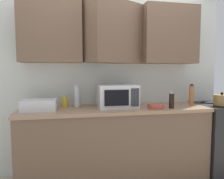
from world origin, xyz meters
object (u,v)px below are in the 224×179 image
object	(u,v)px
bottle_soy_dark	(172,101)
bottle_spice_jar	(191,95)
stove_range	(224,136)
dish_rack	(39,105)
bottle_yellow_mustard	(65,101)
microwave	(117,96)
kettle	(222,100)
bowl_ceramic_small	(156,106)
bottle_clear_tall	(77,96)

from	to	relation	value
bottle_soy_dark	bottle_spice_jar	size ratio (longest dim) A/B	0.71
stove_range	dish_rack	world-z (taller)	dish_rack
dish_rack	bottle_yellow_mustard	xyz separation A→B (m)	(0.28, 0.17, 0.01)
dish_rack	stove_range	bearing A→B (deg)	-0.47
microwave	bottle_soy_dark	distance (m)	0.66
kettle	bottle_soy_dark	world-z (taller)	bottle_soy_dark
microwave	bottle_yellow_mustard	bearing A→B (deg)	167.53
kettle	bowl_ceramic_small	xyz separation A→B (m)	(-0.89, 0.01, -0.05)
bowl_ceramic_small	bottle_clear_tall	bearing A→B (deg)	162.61
bottle_spice_jar	microwave	bearing A→B (deg)	-179.77
kettle	bottle_yellow_mustard	size ratio (longest dim) A/B	1.37
microwave	bottle_yellow_mustard	world-z (taller)	microwave
bottle_spice_jar	bottle_clear_tall	bearing A→B (deg)	175.82
stove_range	bowl_ceramic_small	size ratio (longest dim) A/B	4.58
stove_range	microwave	bearing A→B (deg)	178.13
microwave	bottle_clear_tall	distance (m)	0.51
kettle	bottle_yellow_mustard	xyz separation A→B (m)	(-1.98, 0.33, -0.01)
dish_rack	bottle_yellow_mustard	size ratio (longest dim) A/B	2.62
dish_rack	bottle_spice_jar	bearing A→B (deg)	0.97
stove_range	kettle	world-z (taller)	kettle
dish_rack	bottle_spice_jar	world-z (taller)	bottle_spice_jar
bottle_spice_jar	stove_range	bearing A→B (deg)	-6.30
microwave	dish_rack	distance (m)	0.93
stove_range	bottle_soy_dark	xyz separation A→B (m)	(-0.87, -0.16, 0.54)
bottle_clear_tall	bowl_ceramic_small	bearing A→B (deg)	-17.39
microwave	bottle_clear_tall	bearing A→B (deg)	166.96
dish_rack	bowl_ceramic_small	size ratio (longest dim) A/B	1.91
dish_rack	bottle_clear_tall	bearing A→B (deg)	18.43
bottle_soy_dark	bowl_ceramic_small	bearing A→B (deg)	172.14
bottle_clear_tall	bottle_spice_jar	bearing A→B (deg)	-4.18
stove_range	microwave	size ratio (longest dim) A/B	1.90
bowl_ceramic_small	kettle	bearing A→B (deg)	-0.67
dish_rack	kettle	bearing A→B (deg)	-4.05
stove_range	bottle_yellow_mustard	bearing A→B (deg)	174.89
dish_rack	bowl_ceramic_small	distance (m)	1.38
microwave	bowl_ceramic_small	bearing A→B (deg)	-22.06
dish_rack	bottle_clear_tall	world-z (taller)	bottle_clear_tall
kettle	dish_rack	bearing A→B (deg)	175.95
bottle_spice_jar	kettle	bearing A→B (deg)	-31.92
dish_rack	bottle_clear_tall	size ratio (longest dim) A/B	1.39
bowl_ceramic_small	dish_rack	bearing A→B (deg)	173.77
stove_range	dish_rack	size ratio (longest dim) A/B	2.40
bottle_soy_dark	bottle_clear_tall	size ratio (longest dim) A/B	0.72
bottle_soy_dark	stove_range	bearing A→B (deg)	10.12
bottle_soy_dark	bottle_yellow_mustard	world-z (taller)	bottle_soy_dark
bottle_soy_dark	bottle_clear_tall	bearing A→B (deg)	164.15
bottle_spice_jar	bowl_ceramic_small	world-z (taller)	bottle_spice_jar
bottle_soy_dark	kettle	bearing A→B (deg)	1.27
bottle_yellow_mustard	microwave	bearing A→B (deg)	-12.47
stove_range	kettle	distance (m)	0.57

